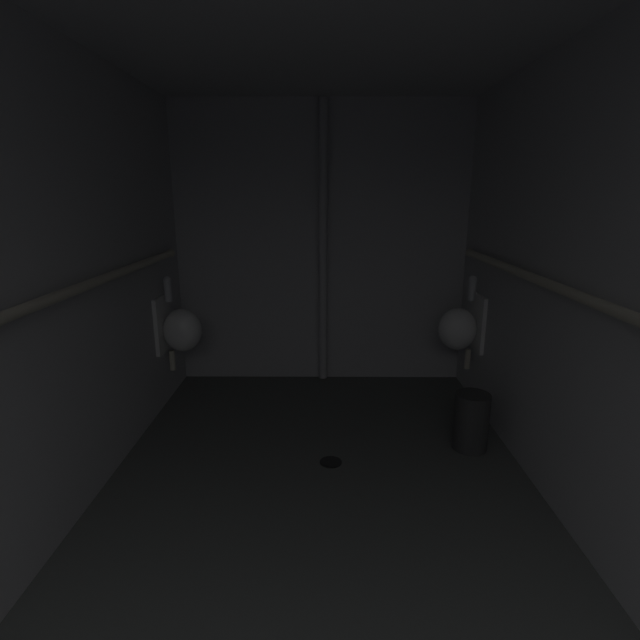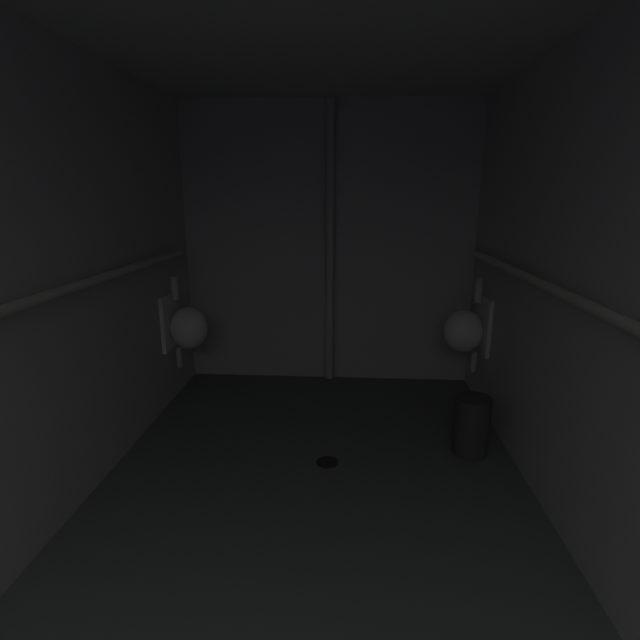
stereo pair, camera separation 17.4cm
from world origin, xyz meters
The scene contains 11 objects.
floor centered at (0.00, 2.24, -0.04)m, with size 2.62×4.61×0.08m, color #4C4F4C.
wall_left centered at (-1.28, 2.24, 1.20)m, with size 0.06×4.61×2.39m, color #B5B5B6.
wall_right centered at (1.28, 2.24, 1.20)m, with size 0.06×4.61×2.39m, color #B5B5B6.
wall_back centered at (0.00, 4.52, 1.20)m, with size 2.62×0.06×2.39m, color #B5B5B6.
urinal_left_mid centered at (-1.10, 3.93, 0.62)m, with size 0.32×0.30×0.76m.
urinal_right_mid centered at (1.10, 3.98, 0.62)m, with size 0.32×0.30×0.76m.
supply_pipe_left centered at (-1.19, 2.24, 1.18)m, with size 0.06×3.83×0.06m.
supply_pipe_right centered at (1.19, 2.26, 1.18)m, with size 0.06×3.90×0.06m.
standpipe_back_wall centered at (0.02, 4.41, 1.20)m, with size 0.07×0.07×2.34m, color #B5B5B6.
floor_drain centered at (0.07, 3.03, 0.00)m, with size 0.14×0.14×0.01m, color black.
waste_bin centered at (0.99, 3.21, 0.19)m, with size 0.23×0.23×0.38m, color #2D2D2D.
Camera 1 is at (0.02, 0.34, 1.64)m, focal length 26.86 mm.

